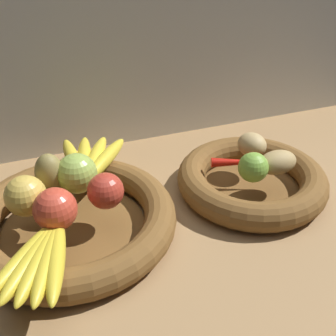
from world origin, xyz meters
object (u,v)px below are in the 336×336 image
(pear_brown, at_px, (50,174))
(chili_pepper, at_px, (243,162))
(banana_bunch_front, at_px, (41,257))
(banana_bunch_back, at_px, (89,160))
(apple_red_front, at_px, (55,209))
(apple_red_right, at_px, (106,191))
(potato_back, at_px, (252,145))
(lime_near, at_px, (253,167))
(apple_green_back, at_px, (77,173))
(potato_small, at_px, (277,162))
(fruit_bowl_left, at_px, (73,220))
(fruit_bowl_right, at_px, (251,180))
(apple_golden_left, at_px, (26,196))

(pear_brown, xyz_separation_m, chili_pepper, (0.38, -0.05, -0.03))
(banana_bunch_front, xyz_separation_m, banana_bunch_back, (0.12, 0.25, 0.00))
(apple_red_front, xyz_separation_m, apple_red_right, (0.09, 0.03, -0.00))
(apple_red_right, relative_size, potato_back, 1.01)
(potato_back, distance_m, lime_near, 0.10)
(banana_bunch_back, height_order, chili_pepper, banana_bunch_back)
(apple_green_back, distance_m, potato_small, 0.39)
(lime_near, bearing_deg, potato_small, 6.67)
(potato_small, bearing_deg, fruit_bowl_left, 175.37)
(apple_red_front, relative_size, apple_red_right, 1.11)
(pear_brown, xyz_separation_m, banana_bunch_back, (0.08, 0.07, -0.03))
(fruit_bowl_right, height_order, potato_back, potato_back)
(apple_green_back, xyz_separation_m, apple_red_front, (-0.05, -0.09, -0.00))
(apple_green_back, height_order, banana_bunch_front, apple_green_back)
(apple_green_back, xyz_separation_m, apple_red_right, (0.04, -0.07, -0.01))
(banana_bunch_front, height_order, potato_small, potato_small)
(fruit_bowl_left, relative_size, fruit_bowl_right, 1.23)
(fruit_bowl_right, bearing_deg, banana_bunch_front, -163.70)
(potato_back, relative_size, lime_near, 1.10)
(apple_golden_left, relative_size, potato_back, 1.11)
(lime_near, bearing_deg, apple_red_right, 176.35)
(lime_near, bearing_deg, apple_green_back, 165.47)
(banana_bunch_front, relative_size, lime_near, 3.30)
(apple_golden_left, bearing_deg, apple_red_front, -52.76)
(apple_red_right, distance_m, banana_bunch_front, 0.17)
(apple_red_front, height_order, pear_brown, pear_brown)
(fruit_bowl_left, distance_m, banana_bunch_back, 0.14)
(banana_bunch_front, bearing_deg, potato_small, 11.41)
(banana_bunch_back, bearing_deg, apple_golden_left, -138.62)
(banana_bunch_back, height_order, potato_small, potato_small)
(chili_pepper, bearing_deg, banana_bunch_front, -142.46)
(apple_red_right, relative_size, pear_brown, 0.80)
(banana_bunch_front, xyz_separation_m, potato_back, (0.46, 0.17, 0.01))
(banana_bunch_back, height_order, lime_near, lime_near)
(fruit_bowl_left, distance_m, chili_pepper, 0.36)
(fruit_bowl_right, height_order, chili_pepper, chili_pepper)
(fruit_bowl_right, distance_m, lime_near, 0.08)
(lime_near, relative_size, chili_pepper, 0.45)
(fruit_bowl_right, relative_size, apple_red_right, 4.78)
(apple_green_back, height_order, potato_back, apple_green_back)
(fruit_bowl_left, bearing_deg, banana_bunch_front, -116.26)
(banana_bunch_back, bearing_deg, potato_back, -12.93)
(pear_brown, height_order, banana_bunch_back, pear_brown)
(apple_green_back, relative_size, potato_back, 1.17)
(apple_green_back, relative_size, lime_near, 1.29)
(apple_golden_left, xyz_separation_m, banana_bunch_front, (0.01, -0.14, -0.02))
(fruit_bowl_right, relative_size, banana_bunch_front, 1.60)
(apple_red_right, bearing_deg, apple_green_back, 120.17)
(apple_red_right, height_order, chili_pepper, apple_red_right)
(fruit_bowl_right, distance_m, banana_bunch_back, 0.34)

